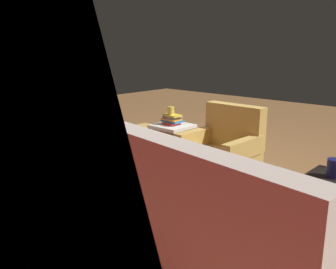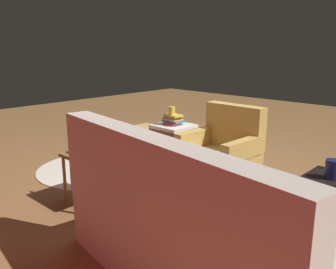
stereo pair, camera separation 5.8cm
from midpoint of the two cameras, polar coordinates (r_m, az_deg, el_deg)
name	(u,v)px [view 1 (the left image)]	position (r m, az deg, el deg)	size (l,w,h in m)	color
ground	(191,171)	(4.39, 3.22, -5.74)	(12.00, 12.00, 0.00)	olive
couch	(198,238)	(2.31, 3.91, -15.74)	(2.00, 1.11, 1.00)	beige
armchair	(221,156)	(3.76, 7.80, -3.37)	(0.69, 0.70, 0.87)	tan
small_vase	(334,168)	(2.84, 23.94, -4.84)	(0.10, 0.10, 0.14)	navy
laptop_desk	(96,161)	(3.47, -11.59, -4.02)	(0.56, 0.44, 0.48)	olive
laptop	(92,150)	(3.42, -12.29, -2.45)	(0.35, 0.29, 0.21)	silver
wicker_hamper	(172,143)	(4.70, 0.33, -1.31)	(0.45, 0.45, 0.48)	brown
book_stack_hamper	(172,119)	(4.63, 0.30, 2.38)	(0.27, 0.20, 0.14)	red
yellow_mug	(171,111)	(4.57, 0.09, 3.73)	(0.08, 0.08, 0.10)	yellow
tv_remote	(171,122)	(4.76, 0.10, 2.01)	(0.05, 0.16, 0.02)	#262628
ottoman	(145,130)	(5.08, -3.97, 0.65)	(0.40, 0.40, 0.36)	tan
circular_rug	(95,169)	(4.54, -11.67, -5.28)	(1.39, 1.39, 0.01)	beige
pet_bowl_steel	(99,133)	(6.25, -10.91, 0.23)	(0.20, 0.20, 0.05)	silver
pet_bowl_teal	(91,128)	(6.63, -12.17, 0.95)	(0.20, 0.20, 0.05)	teal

